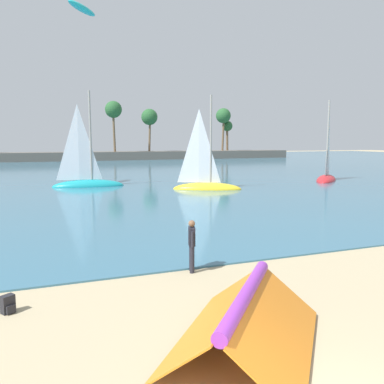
{
  "coord_description": "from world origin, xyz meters",
  "views": [
    {
      "loc": [
        -3.52,
        -3.73,
        4.13
      ],
      "look_at": [
        1.94,
        10.94,
        2.05
      ],
      "focal_mm": 36.35,
      "sensor_mm": 36.0,
      "label": 1
    }
  ],
  "objects_px": {
    "sailboat_far_left": "(206,180)",
    "kite_aloft_drifting_left": "(82,8)",
    "folded_kite": "(245,310)",
    "sailboat_mid_bay": "(87,177)",
    "person_at_waterline": "(192,244)",
    "sailboat_near_shore": "(327,173)",
    "backpack_near_kite": "(8,305)"
  },
  "relations": [
    {
      "from": "sailboat_far_left",
      "to": "kite_aloft_drifting_left",
      "type": "height_order",
      "value": "kite_aloft_drifting_left"
    },
    {
      "from": "folded_kite",
      "to": "sailboat_mid_bay",
      "type": "xyz_separation_m",
      "value": [
        -0.34,
        29.07,
        0.08
      ]
    },
    {
      "from": "person_at_waterline",
      "to": "kite_aloft_drifting_left",
      "type": "distance_m",
      "value": 25.81
    },
    {
      "from": "sailboat_near_shore",
      "to": "kite_aloft_drifting_left",
      "type": "height_order",
      "value": "kite_aloft_drifting_left"
    },
    {
      "from": "folded_kite",
      "to": "sailboat_far_left",
      "type": "xyz_separation_m",
      "value": [
        8.84,
        23.51,
        0.02
      ]
    },
    {
      "from": "sailboat_far_left",
      "to": "kite_aloft_drifting_left",
      "type": "relative_size",
      "value": 2.34
    },
    {
      "from": "sailboat_near_shore",
      "to": "kite_aloft_drifting_left",
      "type": "relative_size",
      "value": 2.42
    },
    {
      "from": "person_at_waterline",
      "to": "sailboat_mid_bay",
      "type": "xyz_separation_m",
      "value": [
        -0.93,
        24.43,
        -0.02
      ]
    },
    {
      "from": "kite_aloft_drifting_left",
      "to": "sailboat_far_left",
      "type": "bearing_deg",
      "value": 106.22
    },
    {
      "from": "sailboat_near_shore",
      "to": "kite_aloft_drifting_left",
      "type": "distance_m",
      "value": 27.29
    },
    {
      "from": "folded_kite",
      "to": "person_at_waterline",
      "type": "xyz_separation_m",
      "value": [
        0.59,
        4.64,
        0.1
      ]
    },
    {
      "from": "folded_kite",
      "to": "sailboat_near_shore",
      "type": "relative_size",
      "value": 0.54
    },
    {
      "from": "person_at_waterline",
      "to": "sailboat_far_left",
      "type": "bearing_deg",
      "value": 66.38
    },
    {
      "from": "sailboat_far_left",
      "to": "kite_aloft_drifting_left",
      "type": "distance_m",
      "value": 16.76
    },
    {
      "from": "sailboat_mid_bay",
      "to": "kite_aloft_drifting_left",
      "type": "height_order",
      "value": "kite_aloft_drifting_left"
    },
    {
      "from": "sailboat_mid_bay",
      "to": "person_at_waterline",
      "type": "bearing_deg",
      "value": -87.82
    },
    {
      "from": "backpack_near_kite",
      "to": "person_at_waterline",
      "type": "bearing_deg",
      "value": 13.41
    },
    {
      "from": "person_at_waterline",
      "to": "folded_kite",
      "type": "bearing_deg",
      "value": -97.23
    },
    {
      "from": "folded_kite",
      "to": "backpack_near_kite",
      "type": "xyz_separation_m",
      "value": [
        -4.6,
        3.41,
        -0.59
      ]
    },
    {
      "from": "sailboat_near_shore",
      "to": "sailboat_far_left",
      "type": "height_order",
      "value": "sailboat_near_shore"
    },
    {
      "from": "kite_aloft_drifting_left",
      "to": "backpack_near_kite",
      "type": "bearing_deg",
      "value": 24.53
    },
    {
      "from": "folded_kite",
      "to": "kite_aloft_drifting_left",
      "type": "xyz_separation_m",
      "value": [
        -0.45,
        26.6,
        13.62
      ]
    },
    {
      "from": "backpack_near_kite",
      "to": "sailboat_far_left",
      "type": "relative_size",
      "value": 0.05
    },
    {
      "from": "folded_kite",
      "to": "sailboat_mid_bay",
      "type": "distance_m",
      "value": 29.07
    },
    {
      "from": "folded_kite",
      "to": "sailboat_far_left",
      "type": "height_order",
      "value": "sailboat_far_left"
    },
    {
      "from": "backpack_near_kite",
      "to": "sailboat_far_left",
      "type": "distance_m",
      "value": 24.18
    },
    {
      "from": "person_at_waterline",
      "to": "kite_aloft_drifting_left",
      "type": "xyz_separation_m",
      "value": [
        -1.04,
        21.96,
        13.52
      ]
    },
    {
      "from": "sailboat_mid_bay",
      "to": "kite_aloft_drifting_left",
      "type": "distance_m",
      "value": 13.77
    },
    {
      "from": "sailboat_near_shore",
      "to": "sailboat_far_left",
      "type": "xyz_separation_m",
      "value": [
        -14.38,
        -2.36,
        -0.03
      ]
    },
    {
      "from": "sailboat_near_shore",
      "to": "sailboat_far_left",
      "type": "distance_m",
      "value": 14.57
    },
    {
      "from": "folded_kite",
      "to": "sailboat_far_left",
      "type": "distance_m",
      "value": 25.11
    },
    {
      "from": "folded_kite",
      "to": "person_at_waterline",
      "type": "height_order",
      "value": "person_at_waterline"
    }
  ]
}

